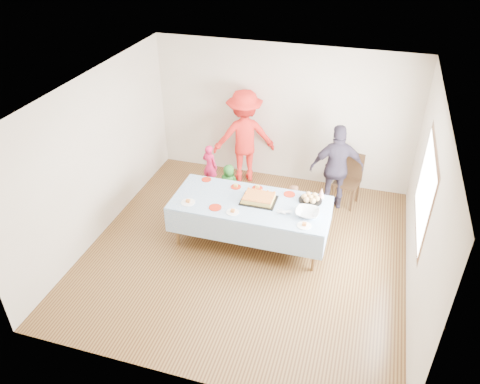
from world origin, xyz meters
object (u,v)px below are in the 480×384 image
object	(u,v)px
adult_left	(244,136)
birthday_cake	(259,198)
party_table	(251,205)
dining_chair	(349,176)

from	to	relation	value
adult_left	birthday_cake	bearing A→B (deg)	89.92
party_table	birthday_cake	bearing A→B (deg)	32.20
dining_chair	adult_left	size ratio (longest dim) A/B	0.53
party_table	adult_left	distance (m)	2.06
party_table	dining_chair	xyz separation A→B (m)	(1.41, 1.67, -0.18)
dining_chair	adult_left	distance (m)	2.13
party_table	adult_left	bearing A→B (deg)	109.03
birthday_cake	dining_chair	xyz separation A→B (m)	(1.29, 1.60, -0.28)
dining_chair	adult_left	world-z (taller)	adult_left
birthday_cake	dining_chair	size ratio (longest dim) A/B	0.56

